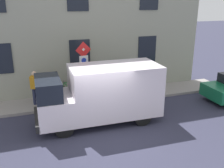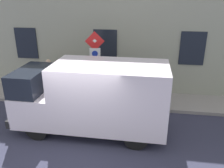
# 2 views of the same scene
# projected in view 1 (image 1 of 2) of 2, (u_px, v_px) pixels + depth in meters

# --- Properties ---
(ground_plane) EXTENTS (80.00, 80.00, 0.00)m
(ground_plane) POSITION_uv_depth(u_px,v_px,m) (103.00, 131.00, 10.78)
(ground_plane) COLOR #2F3043
(sidewalk_slab) EXTENTS (1.81, 16.34, 0.14)m
(sidewalk_slab) POSITION_uv_depth(u_px,v_px,m) (85.00, 99.00, 13.90)
(sidewalk_slab) COLOR gray
(sidewalk_slab) RESTS_ON ground_plane
(building_facade) EXTENTS (0.75, 14.34, 7.35)m
(building_facade) POSITION_uv_depth(u_px,v_px,m) (78.00, 28.00, 13.87)
(building_facade) COLOR #989987
(building_facade) RESTS_ON ground_plane
(sign_post_stacked) EXTENTS (0.19, 0.55, 3.00)m
(sign_post_stacked) POSITION_uv_depth(u_px,v_px,m) (84.00, 66.00, 12.58)
(sign_post_stacked) COLOR #474C47
(sign_post_stacked) RESTS_ON sidewalk_slab
(delivery_van) EXTENTS (2.06, 5.35, 2.50)m
(delivery_van) POSITION_uv_depth(u_px,v_px,m) (101.00, 93.00, 11.20)
(delivery_van) COLOR silver
(delivery_van) RESTS_ON ground_plane
(bicycle_black) EXTENTS (0.46, 1.71, 0.89)m
(bicycle_black) POSITION_uv_depth(u_px,v_px,m) (108.00, 87.00, 14.49)
(bicycle_black) COLOR black
(bicycle_black) RESTS_ON sidewalk_slab
(bicycle_purple) EXTENTS (0.46, 1.72, 0.89)m
(bicycle_purple) POSITION_uv_depth(u_px,v_px,m) (91.00, 88.00, 14.20)
(bicycle_purple) COLOR black
(bicycle_purple) RESTS_ON sidewalk_slab
(bicycle_green) EXTENTS (0.49, 1.72, 0.89)m
(bicycle_green) POSITION_uv_depth(u_px,v_px,m) (73.00, 90.00, 13.92)
(bicycle_green) COLOR black
(bicycle_green) RESTS_ON sidewalk_slab
(bicycle_red) EXTENTS (0.46, 1.71, 0.89)m
(bicycle_red) POSITION_uv_depth(u_px,v_px,m) (55.00, 92.00, 13.63)
(bicycle_red) COLOR black
(bicycle_red) RESTS_ON sidewalk_slab
(pedestrian) EXTENTS (0.40, 0.47, 1.72)m
(pedestrian) POSITION_uv_depth(u_px,v_px,m) (35.00, 87.00, 12.76)
(pedestrian) COLOR #262B47
(pedestrian) RESTS_ON sidewalk_slab
(litter_bin) EXTENTS (0.44, 0.44, 0.90)m
(litter_bin) POSITION_uv_depth(u_px,v_px,m) (70.00, 95.00, 12.98)
(litter_bin) COLOR #2D5133
(litter_bin) RESTS_ON sidewalk_slab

